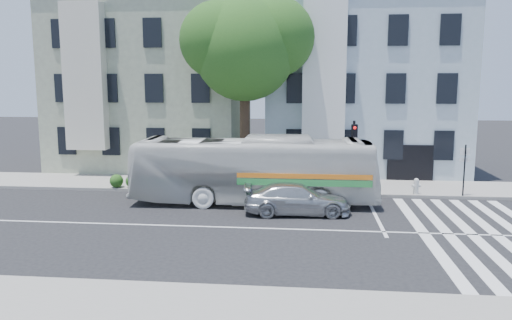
# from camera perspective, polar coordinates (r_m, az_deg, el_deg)

# --- Properties ---
(ground) EXTENTS (120.00, 120.00, 0.00)m
(ground) POSITION_cam_1_polar(r_m,az_deg,el_deg) (20.24, -4.27, -7.66)
(ground) COLOR black
(ground) RESTS_ON ground
(sidewalk_far) EXTENTS (80.00, 4.00, 0.15)m
(sidewalk_far) POSITION_cam_1_polar(r_m,az_deg,el_deg) (27.89, -1.39, -2.86)
(sidewalk_far) COLOR gray
(sidewalk_far) RESTS_ON ground
(sidewalk_near) EXTENTS (80.00, 4.00, 0.15)m
(sidewalk_near) POSITION_cam_1_polar(r_m,az_deg,el_deg) (12.93, -10.81, -17.33)
(sidewalk_near) COLOR gray
(sidewalk_near) RESTS_ON ground
(building_left) EXTENTS (12.00, 10.00, 11.00)m
(building_left) POSITION_cam_1_polar(r_m,az_deg,el_deg) (35.66, -11.31, 8.31)
(building_left) COLOR gray
(building_left) RESTS_ON ground
(building_right) EXTENTS (12.00, 10.00, 11.00)m
(building_right) POSITION_cam_1_polar(r_m,az_deg,el_deg) (34.27, 11.92, 8.28)
(building_right) COLOR #9FB2BD
(building_right) RESTS_ON ground
(street_tree) EXTENTS (7.30, 5.90, 11.10)m
(street_tree) POSITION_cam_1_polar(r_m,az_deg,el_deg) (28.11, -1.13, 13.13)
(street_tree) COLOR #2D2116
(street_tree) RESTS_ON ground
(bus) EXTENTS (3.04, 11.68, 3.23)m
(bus) POSITION_cam_1_polar(r_m,az_deg,el_deg) (23.72, -0.24, -1.16)
(bus) COLOR silver
(bus) RESTS_ON ground
(sedan) EXTENTS (2.25, 4.79, 1.35)m
(sedan) POSITION_cam_1_polar(r_m,az_deg,el_deg) (22.05, 4.72, -4.46)
(sedan) COLOR #B8BBC0
(sedan) RESTS_ON ground
(hedge) EXTENTS (8.50, 2.50, 0.70)m
(hedge) POSITION_cam_1_polar(r_m,az_deg,el_deg) (26.59, -7.10, -2.57)
(hedge) COLOR #2F591C
(hedge) RESTS_ON sidewalk_far
(traffic_signal) EXTENTS (0.39, 0.52, 3.86)m
(traffic_signal) POSITION_cam_1_polar(r_m,az_deg,el_deg) (25.35, 11.10, 1.33)
(traffic_signal) COLOR black
(traffic_signal) RESTS_ON ground
(fire_hydrant) EXTENTS (0.47, 0.28, 0.81)m
(fire_hydrant) POSITION_cam_1_polar(r_m,az_deg,el_deg) (26.50, 17.83, -2.84)
(fire_hydrant) COLOR beige
(fire_hydrant) RESTS_ON sidewalk_far
(far_sign_pole) EXTENTS (0.46, 0.16, 2.57)m
(far_sign_pole) POSITION_cam_1_polar(r_m,az_deg,el_deg) (26.70, 22.72, -0.38)
(far_sign_pole) COLOR black
(far_sign_pole) RESTS_ON sidewalk_far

